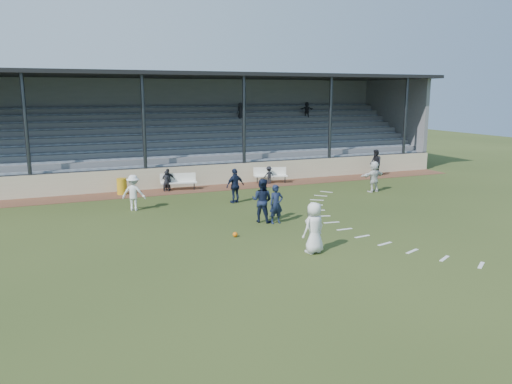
% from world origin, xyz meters
% --- Properties ---
extents(ground, '(90.00, 90.00, 0.00)m').
position_xyz_m(ground, '(0.00, 0.00, 0.00)').
color(ground, '#313E19').
rests_on(ground, ground).
extents(cinder_track, '(34.00, 2.00, 0.02)m').
position_xyz_m(cinder_track, '(0.00, 10.50, 0.01)').
color(cinder_track, brown).
rests_on(cinder_track, ground).
extents(retaining_wall, '(34.00, 0.18, 1.20)m').
position_xyz_m(retaining_wall, '(0.00, 11.55, 0.60)').
color(retaining_wall, beige).
rests_on(retaining_wall, ground).
extents(bench_left, '(2.04, 0.81, 0.95)m').
position_xyz_m(bench_left, '(-1.37, 10.66, 0.58)').
color(bench_left, white).
rests_on(bench_left, cinder_track).
extents(bench_right, '(2.03, 1.06, 0.95)m').
position_xyz_m(bench_right, '(4.36, 10.74, 0.58)').
color(bench_right, white).
rests_on(bench_right, cinder_track).
extents(trash_bin, '(0.54, 0.54, 0.87)m').
position_xyz_m(trash_bin, '(-4.49, 10.65, 0.45)').
color(trash_bin, gold).
rests_on(trash_bin, cinder_track).
extents(football, '(0.19, 0.19, 0.19)m').
position_xyz_m(football, '(-1.61, 0.69, 0.10)').
color(football, orange).
rests_on(football, ground).
extents(player_white_lead, '(0.99, 0.77, 1.78)m').
position_xyz_m(player_white_lead, '(0.23, -2.15, 0.89)').
color(player_white_lead, white).
rests_on(player_white_lead, ground).
extents(player_navy_lead, '(0.61, 0.40, 1.65)m').
position_xyz_m(player_navy_lead, '(0.69, 1.94, 0.83)').
color(player_navy_lead, '#131C35').
rests_on(player_navy_lead, ground).
extents(player_navy_mid, '(1.15, 1.14, 1.87)m').
position_xyz_m(player_navy_mid, '(0.23, 2.39, 0.94)').
color(player_navy_mid, '#131C35').
rests_on(player_navy_mid, ground).
extents(player_white_wing, '(1.25, 1.02, 1.69)m').
position_xyz_m(player_white_wing, '(-4.48, 6.63, 0.84)').
color(player_white_wing, white).
rests_on(player_white_wing, ground).
extents(player_navy_wing, '(1.09, 0.66, 1.74)m').
position_xyz_m(player_navy_wing, '(0.47, 6.37, 0.87)').
color(player_navy_wing, '#131C35').
rests_on(player_navy_wing, ground).
extents(player_white_back, '(1.66, 0.76, 1.72)m').
position_xyz_m(player_white_back, '(8.57, 6.08, 0.86)').
color(player_white_back, white).
rests_on(player_white_back, ground).
extents(official, '(0.82, 0.97, 1.75)m').
position_xyz_m(official, '(11.81, 10.43, 0.89)').
color(official, black).
rests_on(official, cinder_track).
extents(sub_left_near, '(0.45, 0.32, 1.16)m').
position_xyz_m(sub_left_near, '(-2.10, 10.50, 0.60)').
color(sub_left_near, black).
rests_on(sub_left_near, cinder_track).
extents(sub_left_far, '(0.75, 0.38, 1.24)m').
position_xyz_m(sub_left_far, '(-1.94, 10.69, 0.64)').
color(sub_left_far, black).
rests_on(sub_left_far, cinder_track).
extents(sub_right, '(0.70, 0.42, 1.06)m').
position_xyz_m(sub_right, '(4.17, 10.52, 0.55)').
color(sub_right, black).
rests_on(sub_right, cinder_track).
extents(grandstand, '(34.60, 9.00, 6.61)m').
position_xyz_m(grandstand, '(0.01, 16.26, 2.20)').
color(grandstand, slate).
rests_on(grandstand, ground).
extents(penalty_arc, '(3.89, 14.63, 0.01)m').
position_xyz_m(penalty_arc, '(4.12, 0.00, 0.01)').
color(penalty_arc, silver).
rests_on(penalty_arc, ground).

